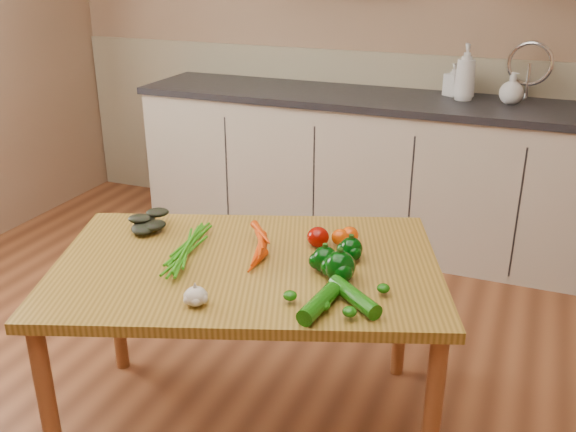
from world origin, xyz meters
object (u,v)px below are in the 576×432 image
(pepper_c, at_px, (340,267))
(tomato_a, at_px, (318,237))
(tomato_b, at_px, (340,237))
(tomato_c, at_px, (350,235))
(pepper_b, at_px, (351,249))
(garlic_bulb, at_px, (196,296))
(table, at_px, (247,282))
(soap_bottle_a, at_px, (466,72))
(zucchini_b, at_px, (319,303))
(leafy_greens, at_px, (140,216))
(pepper_a, at_px, (325,260))
(soap_bottle_b, at_px, (453,79))
(carrot_bunch, at_px, (235,247))
(soap_bottle_c, at_px, (512,88))
(zucchini_a, at_px, (354,297))

(pepper_c, bearing_deg, tomato_a, 124.30)
(tomato_b, relative_size, tomato_c, 0.97)
(tomato_c, bearing_deg, pepper_b, -71.41)
(garlic_bulb, height_order, tomato_b, same)
(table, bearing_deg, tomato_c, 25.75)
(soap_bottle_a, xyz_separation_m, garlic_bulb, (-0.46, -2.21, -0.33))
(zucchini_b, bearing_deg, tomato_c, 96.59)
(leafy_greens, xyz_separation_m, pepper_c, (0.83, -0.12, 0.00))
(leafy_greens, bearing_deg, pepper_b, 2.44)
(soap_bottle_a, relative_size, pepper_a, 3.53)
(soap_bottle_b, bearing_deg, tomato_a, 117.06)
(carrot_bunch, bearing_deg, tomato_c, 16.98)
(garlic_bulb, bearing_deg, tomato_c, 63.67)
(leafy_greens, bearing_deg, pepper_c, -8.55)
(soap_bottle_c, height_order, tomato_a, soap_bottle_c)
(soap_bottle_a, distance_m, tomato_c, 1.66)
(soap_bottle_b, height_order, carrot_bunch, soap_bottle_b)
(garlic_bulb, xyz_separation_m, pepper_b, (0.34, 0.46, 0.01))
(leafy_greens, relative_size, pepper_c, 1.85)
(leafy_greens, bearing_deg, carrot_bunch, -10.51)
(soap_bottle_a, relative_size, soap_bottle_b, 1.66)
(table, relative_size, pepper_c, 14.97)
(tomato_b, bearing_deg, pepper_c, -72.90)
(garlic_bulb, bearing_deg, zucchini_b, 16.14)
(table, relative_size, zucchini_b, 7.79)
(carrot_bunch, distance_m, leafy_greens, 0.45)
(leafy_greens, xyz_separation_m, tomato_b, (0.75, 0.14, -0.02))
(soap_bottle_b, distance_m, pepper_c, 2.01)
(tomato_c, distance_m, zucchini_a, 0.44)
(pepper_b, xyz_separation_m, tomato_b, (-0.07, 0.10, -0.01))
(zucchini_b, bearing_deg, tomato_a, 109.81)
(pepper_b, relative_size, zucchini_b, 0.41)
(pepper_c, relative_size, tomato_a, 1.27)
(soap_bottle_c, distance_m, leafy_greens, 2.16)
(tomato_c, bearing_deg, soap_bottle_c, 75.74)
(soap_bottle_b, bearing_deg, pepper_c, 121.95)
(carrot_bunch, bearing_deg, pepper_b, -2.58)
(soap_bottle_b, relative_size, zucchini_b, 0.95)
(tomato_c, bearing_deg, pepper_a, -92.15)
(soap_bottle_b, height_order, tomato_b, soap_bottle_b)
(pepper_b, bearing_deg, leafy_greens, -177.56)
(garlic_bulb, bearing_deg, tomato_b, 64.62)
(tomato_a, relative_size, zucchini_b, 0.41)
(garlic_bulb, relative_size, zucchini_b, 0.36)
(soap_bottle_c, height_order, zucchini_a, soap_bottle_c)
(pepper_a, height_order, pepper_c, pepper_c)
(pepper_c, distance_m, tomato_b, 0.28)
(pepper_c, distance_m, zucchini_b, 0.20)
(carrot_bunch, height_order, zucchini_b, carrot_bunch)
(soap_bottle_b, bearing_deg, zucchini_a, 124.31)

